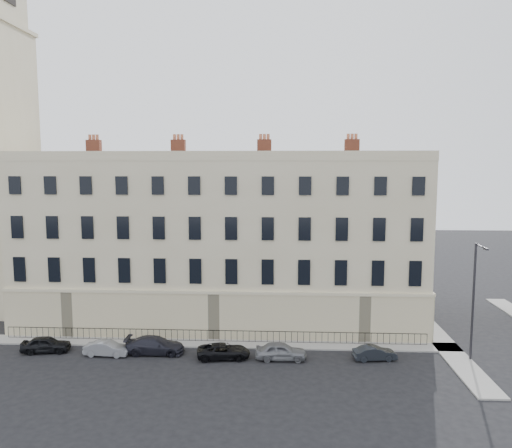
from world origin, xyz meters
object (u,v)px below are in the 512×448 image
Objects in this scene: car_d at (224,351)px; car_a at (46,344)px; car_f at (375,353)px; car_c at (155,345)px; car_e at (281,351)px; car_b at (107,348)px; streetlamp at (474,297)px.

car_a is at bearing 81.02° from car_d.
car_c is at bearing 80.25° from car_f.
car_f is (11.44, 0.25, -0.03)m from car_d.
car_c is at bearing 84.76° from car_e.
car_b is 1.06× the size of car_f.
streetlamp is (7.20, 0.15, 4.44)m from car_f.
car_b is 0.85× the size of car_d.
car_c is 9.87m from car_e.
streetlamp is at bearing -89.28° from car_e.
car_b is 13.47m from car_e.
car_a is 0.92× the size of car_d.
car_c is at bearing -78.12° from car_b.
car_f is at bearing -175.68° from streetlamp.
car_a reaches higher than car_d.
car_e is at bearing -94.96° from car_c.
car_d is 1.05× the size of car_e.
car_b is at bearing 98.54° from car_c.
streetlamp is (32.77, -0.15, 4.34)m from car_a.
streetlamp is at bearing -97.09° from car_f.
car_c is (8.66, 0.15, 0.03)m from car_a.
car_e is at bearing -100.55° from car_a.
car_c is 24.49m from streetlamp.
car_f is at bearing -88.71° from car_e.
car_e reaches higher than car_b.
car_b is 0.38× the size of streetlamp.
car_b is 3.68m from car_c.
car_a is 8.66m from car_c.
car_a is 18.51m from car_e.
car_c reaches higher than car_a.
car_f is at bearing -95.50° from car_d.
car_d is at bearing 88.57° from car_e.
car_a is at bearing -177.10° from streetlamp.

